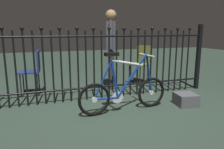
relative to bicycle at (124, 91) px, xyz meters
The scene contains 7 objects.
ground_plane 0.44m from the bicycle, 162.50° to the right, with size 20.00×20.00×0.00m, color #2B3B30.
iron_fence 0.88m from the bicycle, 117.37° to the left, with size 4.52×0.07×1.33m.
bicycle is the anchor object (origin of this frame).
chair_navy 1.89m from the bicycle, 133.57° to the left, with size 0.40×0.40×0.84m.
chair_olive 1.83m from the bicycle, 56.05° to the left, with size 0.51×0.51×0.87m.
person_visitor 1.47m from the bicycle, 80.12° to the left, with size 0.27×0.45×1.61m.
display_crate 1.08m from the bicycle, ahead, with size 0.32×0.32×0.19m, color #4C4C51.
Camera 1 is at (-0.89, -2.78, 1.21)m, focal length 34.38 mm.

